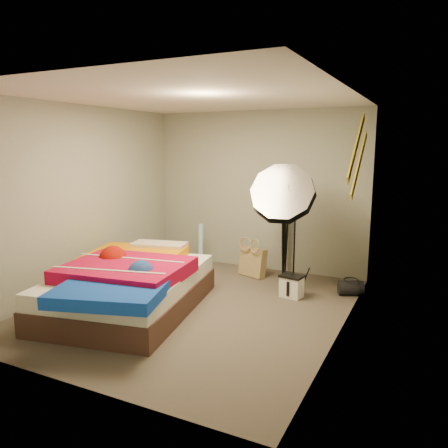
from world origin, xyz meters
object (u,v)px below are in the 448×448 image
Objects in this scene: camera_tripod at (285,226)px; wrapping_roll at (201,246)px; photo_umbrella at (283,196)px; bed at (129,284)px; duffel_bag at (351,288)px; tote_bag at (253,262)px; camera_case at (292,287)px.

wrapping_roll is at bearing -168.85° from camera_tripod.
camera_tripod is at bearing 105.80° from photo_umbrella.
camera_tripod reaches higher than bed.
camera_tripod reaches higher than duffel_bag.
tote_bag is 1.34m from photo_umbrella.
duffel_bag is at bearing 11.44° from tote_bag.
camera_tripod reaches higher than camera_case.
tote_bag reaches higher than camera_case.
camera_case is at bearing -66.44° from camera_tripod.
tote_bag is at bearing 148.41° from duffel_bag.
photo_umbrella is at bearing -74.20° from camera_tripod.
camera_tripod is (-0.44, 1.00, 0.61)m from camera_case.
camera_case is 0.85× the size of duffel_bag.
camera_tripod is (1.33, 0.26, 0.39)m from wrapping_roll.
bed is 2.62m from camera_tripod.
tote_bag is at bearing 151.02° from camera_case.
wrapping_roll is 0.55× the size of camera_tripod.
bed is at bearing -85.79° from wrapping_roll.
wrapping_roll is 1.92m from photo_umbrella.
bed is (0.15, -2.03, -0.04)m from wrapping_roll.
camera_case is at bearing -40.30° from photo_umbrella.
bed is (-0.81, -1.94, 0.10)m from tote_bag.
tote_bag is 0.24× the size of photo_umbrella.
photo_umbrella is 1.03m from camera_tripod.
camera_tripod is at bearing 123.00° from camera_case.
camera_case is 0.21× the size of camera_tripod.
camera_tripod is at bearing 129.60° from duffel_bag.
wrapping_roll is at bearing 160.11° from photo_umbrella.
tote_bag is at bearing -136.87° from camera_tripod.
tote_bag is 0.61× the size of wrapping_roll.
camera_case is at bearing -171.56° from duffel_bag.
bed is at bearing -166.39° from duffel_bag.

